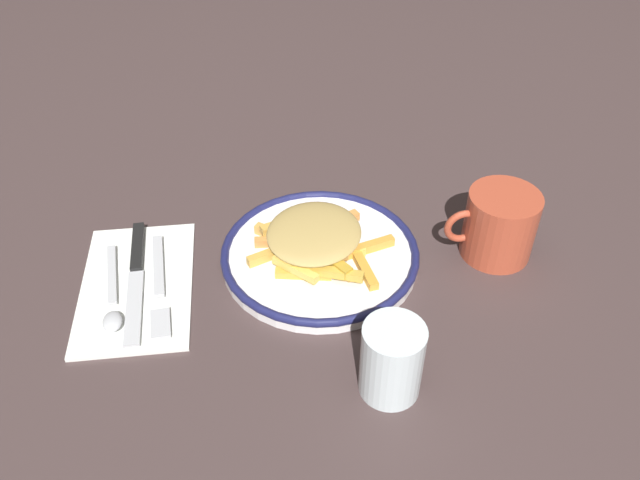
# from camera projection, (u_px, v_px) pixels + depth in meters

# --- Properties ---
(ground_plane) EXTENTS (2.60, 2.60, 0.00)m
(ground_plane) POSITION_uv_depth(u_px,v_px,m) (320.00, 261.00, 0.84)
(ground_plane) COLOR #413231
(plate) EXTENTS (0.25, 0.25, 0.02)m
(plate) POSITION_uv_depth(u_px,v_px,m) (320.00, 254.00, 0.83)
(plate) COLOR white
(plate) RESTS_ON ground_plane
(fries_heap) EXTENTS (0.19, 0.17, 0.04)m
(fries_heap) POSITION_uv_depth(u_px,v_px,m) (315.00, 239.00, 0.81)
(fries_heap) COLOR #D28842
(fries_heap) RESTS_ON plate
(napkin) EXTENTS (0.15, 0.23, 0.01)m
(napkin) POSITION_uv_depth(u_px,v_px,m) (137.00, 284.00, 0.80)
(napkin) COLOR white
(napkin) RESTS_ON ground_plane
(fork) EXTENTS (0.02, 0.18, 0.01)m
(fork) POSITION_uv_depth(u_px,v_px,m) (159.00, 284.00, 0.79)
(fork) COLOR silver
(fork) RESTS_ON napkin
(knife) EXTENTS (0.02, 0.21, 0.01)m
(knife) POSITION_uv_depth(u_px,v_px,m) (136.00, 269.00, 0.81)
(knife) COLOR black
(knife) RESTS_ON napkin
(spoon) EXTENTS (0.03, 0.15, 0.01)m
(spoon) POSITION_uv_depth(u_px,v_px,m) (112.00, 302.00, 0.76)
(spoon) COLOR silver
(spoon) RESTS_ON napkin
(water_glass) EXTENTS (0.07, 0.07, 0.09)m
(water_glass) POSITION_uv_depth(u_px,v_px,m) (392.00, 360.00, 0.66)
(water_glass) COLOR silver
(water_glass) RESTS_ON ground_plane
(coffee_mug) EXTENTS (0.12, 0.09, 0.09)m
(coffee_mug) POSITION_uv_depth(u_px,v_px,m) (499.00, 225.00, 0.82)
(coffee_mug) COLOR #B2462E
(coffee_mug) RESTS_ON ground_plane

